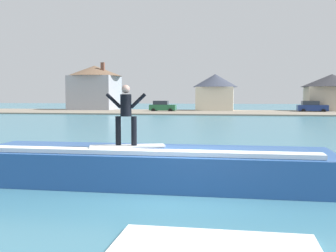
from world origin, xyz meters
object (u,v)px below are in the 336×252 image
object	(u,v)px
wave_crest	(151,165)
surfer	(126,112)
car_near_shore	(162,106)
house_with_chimney	(95,86)
house_gabled_white	(332,90)
house_small_cottage	(215,91)
surfboard	(127,146)
car_far_shore	(312,107)

from	to	relation	value
wave_crest	surfer	bearing A→B (deg)	-137.87
car_near_shore	house_with_chimney	size ratio (longest dim) A/B	0.43
wave_crest	surfer	xyz separation A→B (m)	(-0.60, -0.54, 1.63)
house_gabled_white	house_small_cottage	bearing A→B (deg)	-176.10
wave_crest	house_with_chimney	distance (m)	63.51
surfboard	house_gabled_white	distance (m)	62.49
house_gabled_white	surfboard	bearing A→B (deg)	-107.25
surfboard	house_with_chimney	bearing A→B (deg)	110.68
house_with_chimney	car_near_shore	bearing A→B (deg)	-24.75
surfer	house_small_cottage	bearing A→B (deg)	90.56
car_near_shore	wave_crest	bearing A→B (deg)	-79.91
house_with_chimney	house_gabled_white	size ratio (longest dim) A/B	0.99
house_small_cottage	surfboard	bearing A→B (deg)	-89.42
wave_crest	house_with_chimney	size ratio (longest dim) A/B	1.07
house_with_chimney	surfboard	bearing A→B (deg)	-69.32
car_far_shore	house_small_cottage	world-z (taller)	house_small_cottage
surfboard	surfer	size ratio (longest dim) A/B	1.26
car_near_shore	car_far_shore	distance (m)	23.46
house_with_chimney	surfer	bearing A→B (deg)	-69.36
surfer	car_near_shore	size ratio (longest dim) A/B	0.41
house_with_chimney	house_gabled_white	xyz separation A→B (m)	(40.99, 0.11, -0.86)
surfboard	car_far_shore	world-z (taller)	car_far_shore
car_near_shore	house_gabled_white	xyz separation A→B (m)	(27.32, 6.41, 2.62)
wave_crest	house_gabled_white	xyz separation A→B (m)	(17.94, 59.16, 3.04)
surfboard	car_near_shore	distance (m)	53.95
surfboard	surfer	bearing A→B (deg)	-104.61
surfboard	car_far_shore	xyz separation A→B (m)	(14.60, 54.83, -0.19)
surfer	wave_crest	bearing A→B (deg)	42.13
house_gabled_white	house_small_cottage	distance (m)	19.16
surfboard	house_with_chimney	world-z (taller)	house_with_chimney
house_with_chimney	house_small_cottage	distance (m)	21.93
car_near_shore	house_small_cottage	distance (m)	10.00
car_far_shore	surfer	bearing A→B (deg)	-104.91
house_small_cottage	car_near_shore	bearing A→B (deg)	-148.13
wave_crest	house_gabled_white	bearing A→B (deg)	73.13
house_gabled_white	car_near_shore	bearing A→B (deg)	-166.80
wave_crest	car_far_shore	distance (m)	56.14
surfboard	surfer	distance (m)	1.01
wave_crest	surfboard	bearing A→B (deg)	-140.94
car_far_shore	house_gabled_white	bearing A→B (deg)	50.73
surfer	house_gabled_white	size ratio (longest dim) A/B	0.17
car_far_shore	wave_crest	bearing A→B (deg)	-104.46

